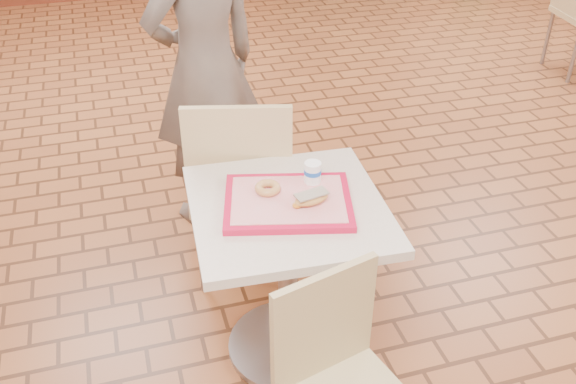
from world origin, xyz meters
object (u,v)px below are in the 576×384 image
object	(u,v)px
customer	(205,66)
long_john_donut	(311,199)
serving_tray	(288,202)
chair_main_front	(340,378)
chair_main_back	(241,181)
paper_cup	(313,172)
main_table	(288,257)
ring_donut	(268,188)

from	to	relation	value
customer	long_john_donut	distance (m)	1.21
serving_tray	long_john_donut	world-z (taller)	long_john_donut
chair_main_front	chair_main_back	size ratio (longest dim) A/B	0.85
chair_main_front	long_john_donut	bearing A→B (deg)	68.21
customer	long_john_donut	xyz separation A→B (m)	(0.18, -1.19, -0.06)
chair_main_front	chair_main_back	world-z (taller)	chair_main_back
customer	paper_cup	distance (m)	1.08
main_table	long_john_donut	world-z (taller)	long_john_donut
chair_main_front	serving_tray	world-z (taller)	chair_main_front
main_table	serving_tray	size ratio (longest dim) A/B	1.62
main_table	customer	bearing A→B (deg)	95.19
customer	ring_donut	distance (m)	1.07
main_table	paper_cup	size ratio (longest dim) A/B	9.12
serving_tray	paper_cup	xyz separation A→B (m)	(0.13, 0.09, 0.06)
customer	paper_cup	bearing A→B (deg)	80.68
serving_tray	ring_donut	world-z (taller)	ring_donut
paper_cup	chair_main_front	bearing A→B (deg)	-100.16
chair_main_front	customer	distance (m)	1.79
chair_main_back	paper_cup	size ratio (longest dim) A/B	11.84
long_john_donut	paper_cup	distance (m)	0.15
serving_tray	long_john_donut	size ratio (longest dim) A/B	3.13
long_john_donut	main_table	bearing A→B (deg)	143.52
long_john_donut	paper_cup	world-z (taller)	paper_cup
paper_cup	ring_donut	bearing A→B (deg)	-174.26
chair_main_back	long_john_donut	distance (m)	0.66
main_table	customer	world-z (taller)	customer
chair_main_front	customer	bearing A→B (deg)	78.90
chair_main_back	long_john_donut	bearing A→B (deg)	117.82
customer	serving_tray	size ratio (longest dim) A/B	3.71
serving_tray	paper_cup	distance (m)	0.16
chair_main_front	customer	world-z (taller)	customer
chair_main_back	ring_donut	size ratio (longest dim) A/B	10.01
main_table	chair_main_front	xyz separation A→B (m)	(0.00, -0.60, -0.05)
customer	paper_cup	world-z (taller)	customer
serving_tray	customer	bearing A→B (deg)	95.19
chair_main_back	long_john_donut	world-z (taller)	chair_main_back
serving_tray	long_john_donut	distance (m)	0.10
customer	ring_donut	bearing A→B (deg)	70.66
chair_main_back	customer	distance (m)	0.69
main_table	chair_main_back	distance (m)	0.54
chair_main_front	ring_donut	world-z (taller)	chair_main_front
ring_donut	long_john_donut	distance (m)	0.18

